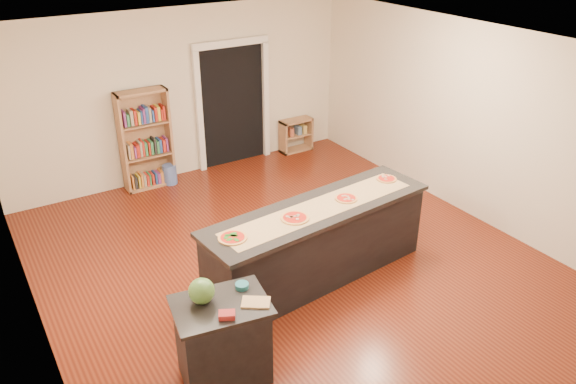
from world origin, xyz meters
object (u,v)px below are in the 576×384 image
kitchen_island (318,243)px  side_counter (223,340)px  bookshelf (146,140)px  watermelon (202,291)px  low_shelf (296,135)px  waste_bin (170,174)px

kitchen_island → side_counter: size_ratio=3.37×
bookshelf → watermelon: (-0.98, -4.40, 0.18)m
low_shelf → waste_bin: bearing=-177.7°
bookshelf → watermelon: 4.51m
waste_bin → bookshelf: bearing=163.5°
kitchen_island → bookshelf: 3.73m
bookshelf → waste_bin: 0.73m
kitchen_island → side_counter: (-1.73, -0.90, -0.05)m
kitchen_island → side_counter: kitchen_island is taller
kitchen_island → bookshelf: bookshelf is taller
low_shelf → waste_bin: (-2.58, -0.10, -0.14)m
bookshelf → low_shelf: bearing=0.2°
bookshelf → low_shelf: (2.89, 0.01, -0.51)m
kitchen_island → low_shelf: bearing=55.6°
side_counter → low_shelf: size_ratio=1.42×
side_counter → bookshelf: (0.85, 4.51, 0.37)m
kitchen_island → watermelon: watermelon is taller
waste_bin → kitchen_island: bearing=-80.9°
side_counter → watermelon: (-0.13, 0.12, 0.56)m
bookshelf → low_shelf: 2.93m
low_shelf → waste_bin: size_ratio=1.87×
side_counter → waste_bin: 4.58m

